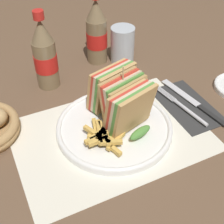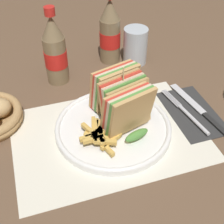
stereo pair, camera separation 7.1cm
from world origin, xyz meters
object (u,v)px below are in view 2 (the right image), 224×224
at_px(knife, 199,109).
at_px(coke_bottle_near, 55,52).
at_px(glass_near, 135,46).
at_px(club_sandwich, 122,100).
at_px(plate_main, 115,127).
at_px(coke_bottle_far, 110,33).
at_px(fork, 189,115).

height_order(knife, coke_bottle_near, coke_bottle_near).
height_order(knife, glass_near, glass_near).
relative_size(club_sandwich, coke_bottle_near, 0.89).
relative_size(knife, coke_bottle_near, 1.03).
bearing_deg(plate_main, coke_bottle_far, 74.26).
xyz_separation_m(plate_main, coke_bottle_far, (0.08, 0.30, 0.08)).
bearing_deg(coke_bottle_far, glass_near, -26.05).
xyz_separation_m(coke_bottle_far, glass_near, (0.07, -0.03, -0.04)).
height_order(fork, coke_bottle_near, coke_bottle_near).
bearing_deg(coke_bottle_far, fork, -72.04).
height_order(club_sandwich, glass_near, club_sandwich).
distance_m(knife, coke_bottle_far, 0.34).
relative_size(club_sandwich, fork, 1.03).
bearing_deg(fork, coke_bottle_near, 128.44).
relative_size(club_sandwich, coke_bottle_far, 0.89).
height_order(plate_main, knife, plate_main).
distance_m(fork, glass_near, 0.28).
relative_size(fork, coke_bottle_far, 0.87).
xyz_separation_m(club_sandwich, glass_near, (0.13, 0.25, -0.02)).
relative_size(knife, coke_bottle_far, 1.03).
height_order(coke_bottle_far, glass_near, coke_bottle_far).
bearing_deg(club_sandwich, coke_bottle_far, 77.74).
xyz_separation_m(club_sandwich, fork, (0.16, -0.03, -0.06)).
distance_m(club_sandwich, coke_bottle_far, 0.29).
distance_m(plate_main, glass_near, 0.31).
distance_m(plate_main, club_sandwich, 0.07).
bearing_deg(glass_near, club_sandwich, -117.42).
distance_m(club_sandwich, coke_bottle_near, 0.25).
bearing_deg(knife, club_sandwich, 167.30).
relative_size(fork, glass_near, 1.71).
xyz_separation_m(knife, glass_near, (-0.07, 0.26, 0.05)).
xyz_separation_m(fork, coke_bottle_far, (-0.10, 0.31, 0.08)).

